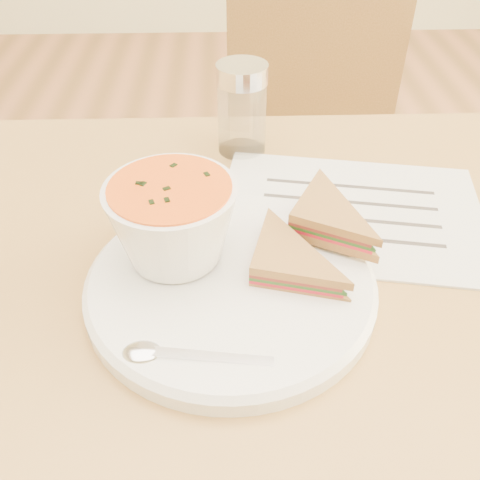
{
  "coord_description": "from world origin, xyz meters",
  "views": [
    {
      "loc": [
        -0.1,
        -0.42,
        1.14
      ],
      "look_at": [
        -0.09,
        -0.01,
        0.8
      ],
      "focal_mm": 40.0,
      "sensor_mm": 36.0,
      "label": 1
    }
  ],
  "objects_px": {
    "chair_far": "(308,183)",
    "plate": "(231,285)",
    "condiment_shaker": "(242,109)",
    "soup_bowl": "(173,226)",
    "dining_table": "(297,447)"
  },
  "relations": [
    {
      "from": "dining_table",
      "to": "condiment_shaker",
      "type": "distance_m",
      "value": 0.51
    },
    {
      "from": "dining_table",
      "to": "soup_bowl",
      "type": "distance_m",
      "value": 0.46
    },
    {
      "from": "chair_far",
      "to": "condiment_shaker",
      "type": "distance_m",
      "value": 0.53
    },
    {
      "from": "plate",
      "to": "soup_bowl",
      "type": "bearing_deg",
      "value": 150.3
    },
    {
      "from": "chair_far",
      "to": "soup_bowl",
      "type": "height_order",
      "value": "chair_far"
    },
    {
      "from": "chair_far",
      "to": "plate",
      "type": "bearing_deg",
      "value": 80.36
    },
    {
      "from": "condiment_shaker",
      "to": "chair_far",
      "type": "bearing_deg",
      "value": 64.98
    },
    {
      "from": "condiment_shaker",
      "to": "soup_bowl",
      "type": "bearing_deg",
      "value": -107.07
    },
    {
      "from": "dining_table",
      "to": "chair_far",
      "type": "height_order",
      "value": "chair_far"
    },
    {
      "from": "condiment_shaker",
      "to": "dining_table",
      "type": "bearing_deg",
      "value": -72.87
    },
    {
      "from": "plate",
      "to": "condiment_shaker",
      "type": "bearing_deg",
      "value": 85.7
    },
    {
      "from": "chair_far",
      "to": "plate",
      "type": "relative_size",
      "value": 3.11
    },
    {
      "from": "plate",
      "to": "soup_bowl",
      "type": "height_order",
      "value": "soup_bowl"
    },
    {
      "from": "plate",
      "to": "chair_far",
      "type": "bearing_deg",
      "value": 73.65
    },
    {
      "from": "dining_table",
      "to": "plate",
      "type": "relative_size",
      "value": 3.43
    }
  ]
}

